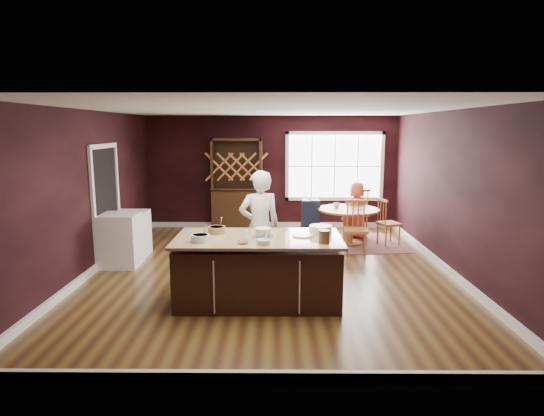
{
  "coord_description": "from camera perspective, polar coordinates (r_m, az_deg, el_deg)",
  "views": [
    {
      "loc": [
        0.08,
        -7.46,
        2.4
      ],
      "look_at": [
        0.02,
        0.22,
        1.05
      ],
      "focal_mm": 30.0,
      "sensor_mm": 36.0,
      "label": 1
    }
  ],
  "objects": [
    {
      "name": "chair_south",
      "position": [
        8.83,
        10.5,
        -2.44
      ],
      "size": [
        0.48,
        0.46,
        1.05
      ],
      "primitive_type": null,
      "rotation": [
        0.0,
        0.0,
        -0.1
      ],
      "color": "brown",
      "rests_on": "ground"
    },
    {
      "name": "drinking_glass",
      "position": [
        6.2,
        1.98,
        -3.21
      ],
      "size": [
        0.07,
        0.07,
        0.13
      ],
      "primitive_type": "cylinder",
      "color": "silver",
      "rests_on": "kitchen_island"
    },
    {
      "name": "window",
      "position": [
        11.05,
        7.85,
        5.21
      ],
      "size": [
        2.36,
        0.1,
        1.66
      ],
      "primitive_type": null,
      "color": "white",
      "rests_on": "room_shell"
    },
    {
      "name": "toddler",
      "position": [
        9.83,
        4.95,
        0.62
      ],
      "size": [
        0.18,
        0.14,
        0.26
      ],
      "primitive_type": null,
      "color": "#8CA5BF",
      "rests_on": "high_chair"
    },
    {
      "name": "dryer",
      "position": [
        9.02,
        -17.15,
        -3.09
      ],
      "size": [
        0.59,
        0.57,
        0.86
      ],
      "primitive_type": "cube",
      "color": "silver",
      "rests_on": "ground"
    },
    {
      "name": "kitchen_island",
      "position": [
        6.41,
        -1.72,
        -7.85
      ],
      "size": [
        2.29,
        1.2,
        0.92
      ],
      "color": "#321F13",
      "rests_on": "ground"
    },
    {
      "name": "white_tub",
      "position": [
        6.53,
        6.11,
        -2.68
      ],
      "size": [
        0.32,
        0.32,
        0.11
      ],
      "primitive_type": "cylinder",
      "color": "white",
      "rests_on": "kitchen_island"
    },
    {
      "name": "washer",
      "position": [
        8.43,
        -18.46,
        -3.83
      ],
      "size": [
        0.64,
        0.62,
        0.93
      ],
      "primitive_type": "cube",
      "color": "white",
      "rests_on": "ground"
    },
    {
      "name": "high_chair",
      "position": [
        9.83,
        4.84,
        -1.39
      ],
      "size": [
        0.39,
        0.39,
        0.94
      ],
      "primitive_type": null,
      "rotation": [
        0.0,
        0.0,
        0.04
      ],
      "color": "black",
      "rests_on": "ground"
    },
    {
      "name": "chair_east",
      "position": [
        9.73,
        14.47,
        -1.63
      ],
      "size": [
        0.51,
        0.52,
        0.99
      ],
      "primitive_type": null,
      "rotation": [
        0.0,
        0.0,
        1.9
      ],
      "color": "brown",
      "rests_on": "ground"
    },
    {
      "name": "table_plate",
      "position": [
        9.53,
        10.88,
        -0.13
      ],
      "size": [
        0.2,
        0.2,
        0.02
      ],
      "primitive_type": "cylinder",
      "color": "beige",
      "rests_on": "dining_table"
    },
    {
      "name": "table_cup",
      "position": [
        9.67,
        8.1,
        0.36
      ],
      "size": [
        0.14,
        0.14,
        0.1
      ],
      "primitive_type": "imported",
      "rotation": [
        0.0,
        0.0,
        0.08
      ],
      "color": "silver",
      "rests_on": "dining_table"
    },
    {
      "name": "bowl_pink",
      "position": [
        5.93,
        -3.73,
        -4.23
      ],
      "size": [
        0.15,
        0.15,
        0.05
      ],
      "primitive_type": "cylinder",
      "color": "silver",
      "rests_on": "kitchen_island"
    },
    {
      "name": "chair_north",
      "position": [
        10.36,
        10.49,
        -0.48
      ],
      "size": [
        0.58,
        0.57,
        1.1
      ],
      "primitive_type": null,
      "rotation": [
        0.0,
        0.0,
        3.48
      ],
      "color": "brown",
      "rests_on": "ground"
    },
    {
      "name": "bowl_blue",
      "position": [
        6.09,
        -8.96,
        -3.75
      ],
      "size": [
        0.25,
        0.25,
        0.1
      ],
      "primitive_type": "cylinder",
      "color": "silver",
      "rests_on": "kitchen_island"
    },
    {
      "name": "rug",
      "position": [
        9.74,
        9.46,
        -4.4
      ],
      "size": [
        2.39,
        1.94,
        0.01
      ],
      "primitive_type": "cube",
      "rotation": [
        0.0,
        0.0,
        0.1
      ],
      "color": "brown",
      "rests_on": "ground"
    },
    {
      "name": "baker",
      "position": [
        7.07,
        -1.56,
        -2.4
      ],
      "size": [
        0.74,
        0.58,
        1.77
      ],
      "primitive_type": "imported",
      "rotation": [
        0.0,
        0.0,
        3.4
      ],
      "color": "silver",
      "rests_on": "ground"
    },
    {
      "name": "dinner_plate",
      "position": [
        6.34,
        3.86,
        -3.46
      ],
      "size": [
        0.29,
        0.29,
        0.02
      ],
      "primitive_type": "cylinder",
      "color": "#FFF7B9",
      "rests_on": "kitchen_island"
    },
    {
      "name": "room_shell",
      "position": [
        7.53,
        -0.18,
        1.96
      ],
      "size": [
        7.0,
        7.0,
        7.0
      ],
      "color": "brown",
      "rests_on": "ground"
    },
    {
      "name": "bowl_yellow",
      "position": [
        6.54,
        -6.97,
        -2.74
      ],
      "size": [
        0.25,
        0.25,
        0.1
      ],
      "primitive_type": "cylinder",
      "color": "#8B5F3E",
      "rests_on": "kitchen_island"
    },
    {
      "name": "seated_woman",
      "position": [
        10.16,
        10.51,
        -0.25
      ],
      "size": [
        0.67,
        0.5,
        1.25
      ],
      "primitive_type": "imported",
      "rotation": [
        0.0,
        0.0,
        3.31
      ],
      "color": "#D95646",
      "rests_on": "ground"
    },
    {
      "name": "hutch",
      "position": [
        10.79,
        -4.39,
        2.96
      ],
      "size": [
        1.19,
        0.49,
        2.17
      ],
      "primitive_type": "cube",
      "color": "black",
      "rests_on": "ground"
    },
    {
      "name": "layer_cake",
      "position": [
        6.27,
        -1.15,
        -3.1
      ],
      "size": [
        0.3,
        0.3,
        0.12
      ],
      "primitive_type": null,
      "color": "white",
      "rests_on": "kitchen_island"
    },
    {
      "name": "stoneware_crock",
      "position": [
        5.96,
        6.55,
        -3.6
      ],
      "size": [
        0.14,
        0.14,
        0.17
      ],
      "primitive_type": "cylinder",
      "color": "brown",
      "rests_on": "kitchen_island"
    },
    {
      "name": "dining_table",
      "position": [
        9.62,
        9.54,
        -1.35
      ],
      "size": [
        1.27,
        1.27,
        0.75
      ],
      "color": "brown",
      "rests_on": "ground"
    },
    {
      "name": "doorway",
      "position": [
        8.72,
        -20.04,
        0.3
      ],
      "size": [
        0.08,
        1.26,
        2.13
      ],
      "primitive_type": null,
      "color": "white",
      "rests_on": "room_shell"
    },
    {
      "name": "bowl_olive",
      "position": [
        5.87,
        -1.11,
        -4.29
      ],
      "size": [
        0.18,
        0.18,
        0.07
      ],
      "primitive_type": "cylinder",
      "color": "#F8EAC3",
      "rests_on": "kitchen_island"
    }
  ]
}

